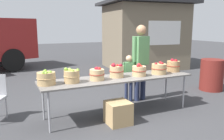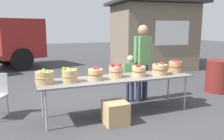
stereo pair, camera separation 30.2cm
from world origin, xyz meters
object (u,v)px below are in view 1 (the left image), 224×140
at_px(apple_basket_red_2, 139,70).
at_px(trash_barrel, 212,75).
at_px(apple_basket_red_4, 173,66).
at_px(apple_basket_green_0, 46,78).
at_px(apple_basket_red_1, 117,71).
at_px(market_table, 118,79).
at_px(apple_basket_red_3, 159,69).
at_px(produce_crate, 118,113).
at_px(child_customer, 129,74).
at_px(apple_basket_red_0, 97,74).
at_px(apple_basket_green_1, 72,76).
at_px(vendor_adult, 141,57).

height_order(apple_basket_red_2, trash_barrel, apple_basket_red_2).
bearing_deg(apple_basket_red_2, apple_basket_red_4, 4.83).
bearing_deg(apple_basket_green_0, apple_basket_red_1, 0.98).
bearing_deg(trash_barrel, apple_basket_red_2, -168.87).
bearing_deg(market_table, apple_basket_red_2, -5.38).
distance_m(apple_basket_red_3, trash_barrel, 2.30).
distance_m(market_table, apple_basket_red_2, 0.48).
bearing_deg(apple_basket_red_3, produce_crate, -160.92).
distance_m(apple_basket_red_1, child_customer, 0.85).
height_order(market_table, trash_barrel, trash_barrel).
bearing_deg(apple_basket_red_0, apple_basket_red_3, -0.93).
bearing_deg(apple_basket_red_3, apple_basket_red_4, 10.49).
bearing_deg(apple_basket_red_4, apple_basket_green_1, -178.67).
relative_size(market_table, vendor_adult, 1.74).
bearing_deg(market_table, apple_basket_red_1, 114.20).
bearing_deg(apple_basket_red_0, trash_barrel, 8.05).
bearing_deg(market_table, apple_basket_red_3, -2.81).
bearing_deg(vendor_adult, apple_basket_red_3, 89.54).
bearing_deg(child_customer, apple_basket_green_1, 38.23).
height_order(child_customer, trash_barrel, child_customer).
bearing_deg(child_customer, apple_basket_red_3, 136.11).
bearing_deg(apple_basket_red_2, vendor_adult, 55.82).
relative_size(apple_basket_red_3, child_customer, 0.30).
height_order(apple_basket_red_0, apple_basket_red_1, apple_basket_red_1).
bearing_deg(apple_basket_red_3, trash_barrel, 13.65).
distance_m(apple_basket_red_4, produce_crate, 1.83).
xyz_separation_m(apple_basket_green_1, apple_basket_red_0, (0.49, -0.01, -0.01)).
distance_m(apple_basket_green_0, produce_crate, 1.42).
bearing_deg(apple_basket_red_4, apple_basket_red_0, -178.13).
relative_size(apple_basket_green_0, apple_basket_red_2, 1.12).
bearing_deg(child_customer, apple_basket_green_0, 32.65).
xyz_separation_m(apple_basket_green_0, trash_barrel, (4.54, 0.47, -0.44)).
bearing_deg(child_customer, trash_barrel, -166.34).
xyz_separation_m(market_table, produce_crate, (-0.23, -0.45, -0.51)).
bearing_deg(child_customer, apple_basket_red_4, 161.87).
relative_size(apple_basket_red_0, apple_basket_red_3, 0.88).
distance_m(apple_basket_green_1, produce_crate, 1.08).
bearing_deg(apple_basket_red_4, child_customer, 145.67).
bearing_deg(trash_barrel, apple_basket_red_3, -166.35).
xyz_separation_m(apple_basket_red_1, produce_crate, (-0.21, -0.50, -0.67)).
distance_m(apple_basket_green_0, apple_basket_red_2, 1.85).
bearing_deg(apple_basket_red_2, apple_basket_red_0, 178.81).
relative_size(apple_basket_green_1, produce_crate, 0.72).
distance_m(apple_basket_red_0, produce_crate, 0.82).
xyz_separation_m(apple_basket_red_4, produce_crate, (-1.63, -0.49, -0.67)).
relative_size(market_table, apple_basket_red_3, 9.32).
bearing_deg(trash_barrel, child_customer, 177.45).
relative_size(apple_basket_red_0, apple_basket_red_4, 0.98).
xyz_separation_m(apple_basket_green_0, child_customer, (1.97, 0.58, -0.22)).
bearing_deg(vendor_adult, apple_basket_green_0, 5.28).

